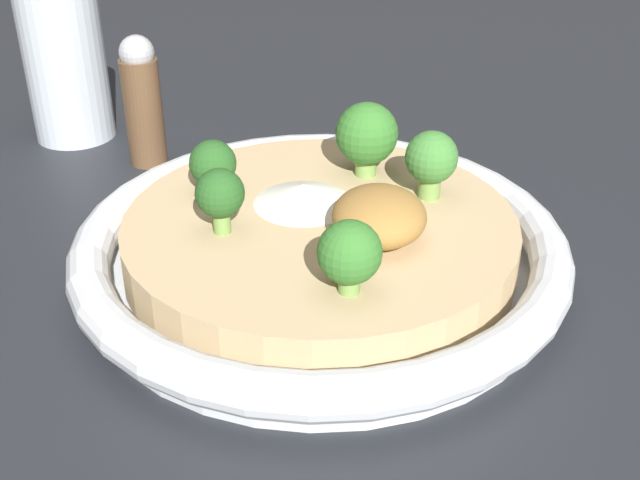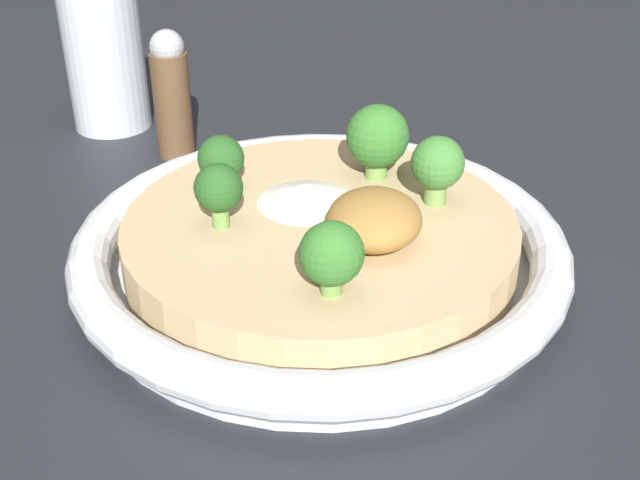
# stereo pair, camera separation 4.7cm
# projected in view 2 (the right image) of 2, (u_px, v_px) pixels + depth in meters

# --- Properties ---
(ground_plane) EXTENTS (6.00, 6.00, 0.00)m
(ground_plane) POSITION_uv_depth(u_px,v_px,m) (320.00, 275.00, 0.48)
(ground_plane) COLOR #23262B
(risotto_bowl) EXTENTS (0.29, 0.29, 0.04)m
(risotto_bowl) POSITION_uv_depth(u_px,v_px,m) (320.00, 246.00, 0.47)
(risotto_bowl) COLOR silver
(risotto_bowl) RESTS_ON ground_plane
(cheese_sprinkle) EXTENTS (0.06, 0.06, 0.01)m
(cheese_sprinkle) POSITION_uv_depth(u_px,v_px,m) (307.00, 193.00, 0.47)
(cheese_sprinkle) COLOR white
(cheese_sprinkle) RESTS_ON risotto_bowl
(crispy_onion_garnish) EXTENTS (0.06, 0.05, 0.03)m
(crispy_onion_garnish) POSITION_uv_depth(u_px,v_px,m) (375.00, 219.00, 0.43)
(crispy_onion_garnish) COLOR #A37538
(crispy_onion_garnish) RESTS_ON risotto_bowl
(broccoli_back_left) EXTENTS (0.03, 0.03, 0.04)m
(broccoli_back_left) POSITION_uv_depth(u_px,v_px,m) (219.00, 190.00, 0.44)
(broccoli_back_left) COLOR #759E4C
(broccoli_back_left) RESTS_ON risotto_bowl
(broccoli_front_left) EXTENTS (0.03, 0.03, 0.04)m
(broccoli_front_left) POSITION_uv_depth(u_px,v_px,m) (332.00, 255.00, 0.38)
(broccoli_front_left) COLOR #759E4C
(broccoli_front_left) RESTS_ON risotto_bowl
(broccoli_right) EXTENTS (0.04, 0.04, 0.05)m
(broccoli_right) POSITION_uv_depth(u_px,v_px,m) (377.00, 138.00, 0.49)
(broccoli_right) COLOR #759E4C
(broccoli_right) RESTS_ON risotto_bowl
(broccoli_back) EXTENTS (0.03, 0.03, 0.03)m
(broccoli_back) POSITION_uv_depth(u_px,v_px,m) (221.00, 160.00, 0.48)
(broccoli_back) COLOR #668E47
(broccoli_back) RESTS_ON risotto_bowl
(broccoli_front_right) EXTENTS (0.03, 0.03, 0.04)m
(broccoli_front_right) POSITION_uv_depth(u_px,v_px,m) (438.00, 165.00, 0.46)
(broccoli_front_right) COLOR #759E4C
(broccoli_front_right) RESTS_ON risotto_bowl
(drinking_glass) EXTENTS (0.06, 0.06, 0.12)m
(drinking_glass) POSITION_uv_depth(u_px,v_px,m) (105.00, 57.00, 0.65)
(drinking_glass) COLOR silver
(drinking_glass) RESTS_ON ground_plane
(pepper_shaker) EXTENTS (0.03, 0.03, 0.10)m
(pepper_shaker) POSITION_uv_depth(u_px,v_px,m) (172.00, 94.00, 0.60)
(pepper_shaker) COLOR brown
(pepper_shaker) RESTS_ON ground_plane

